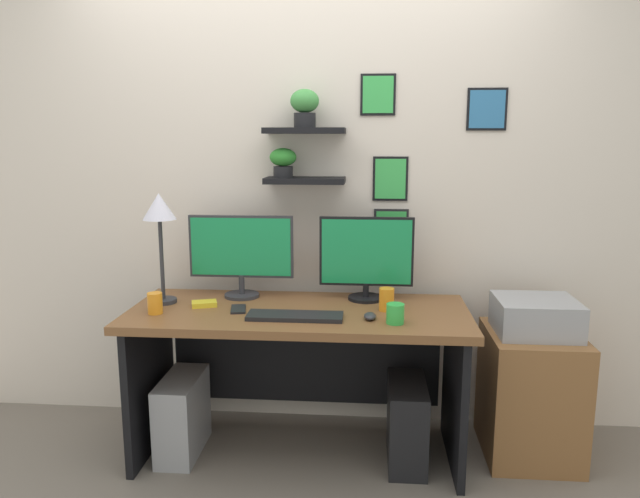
% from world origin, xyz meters
% --- Properties ---
extents(ground_plane, '(8.00, 8.00, 0.00)m').
position_xyz_m(ground_plane, '(0.00, 0.00, 0.00)').
color(ground_plane, '#70665B').
extents(back_wall_assembly, '(4.40, 0.24, 2.70)m').
position_xyz_m(back_wall_assembly, '(0.00, 0.44, 1.36)').
color(back_wall_assembly, beige).
rests_on(back_wall_assembly, ground).
extents(desk, '(1.64, 0.68, 0.75)m').
position_xyz_m(desk, '(0.00, 0.06, 0.54)').
color(desk, brown).
rests_on(desk, ground).
extents(monitor_left, '(0.54, 0.18, 0.43)m').
position_xyz_m(monitor_left, '(-0.32, 0.22, 0.99)').
color(monitor_left, '#2D2D33').
rests_on(monitor_left, desk).
extents(monitor_right, '(0.48, 0.18, 0.43)m').
position_xyz_m(monitor_right, '(0.32, 0.22, 0.97)').
color(monitor_right, black).
rests_on(monitor_right, desk).
extents(keyboard, '(0.44, 0.14, 0.02)m').
position_xyz_m(keyboard, '(0.00, -0.14, 0.76)').
color(keyboard, black).
rests_on(keyboard, desk).
extents(computer_mouse, '(0.06, 0.09, 0.03)m').
position_xyz_m(computer_mouse, '(0.34, -0.13, 0.77)').
color(computer_mouse, '#2D2D33').
rests_on(computer_mouse, desk).
extents(desk_lamp, '(0.16, 0.16, 0.55)m').
position_xyz_m(desk_lamp, '(-0.69, 0.07, 1.18)').
color(desk_lamp, '#2D2D33').
rests_on(desk_lamp, desk).
extents(cell_phone, '(0.10, 0.15, 0.01)m').
position_xyz_m(cell_phone, '(-0.29, -0.03, 0.76)').
color(cell_phone, black).
rests_on(cell_phone, desk).
extents(coffee_mug, '(0.08, 0.08, 0.09)m').
position_xyz_m(coffee_mug, '(0.46, -0.18, 0.80)').
color(coffee_mug, green).
rests_on(coffee_mug, desk).
extents(pen_cup, '(0.07, 0.07, 0.10)m').
position_xyz_m(pen_cup, '(-0.67, -0.12, 0.80)').
color(pen_cup, orange).
rests_on(pen_cup, desk).
extents(scissors_tray, '(0.14, 0.11, 0.02)m').
position_xyz_m(scissors_tray, '(-0.47, 0.02, 0.76)').
color(scissors_tray, yellow).
rests_on(scissors_tray, desk).
extents(water_cup, '(0.07, 0.07, 0.11)m').
position_xyz_m(water_cup, '(0.42, 0.02, 0.81)').
color(water_cup, orange).
rests_on(water_cup, desk).
extents(drawer_cabinet, '(0.44, 0.50, 0.63)m').
position_xyz_m(drawer_cabinet, '(1.14, 0.10, 0.32)').
color(drawer_cabinet, brown).
rests_on(drawer_cabinet, ground).
extents(printer, '(0.38, 0.34, 0.17)m').
position_xyz_m(printer, '(1.14, 0.10, 0.72)').
color(printer, '#9E9EA3').
rests_on(printer, drawer_cabinet).
extents(computer_tower_left, '(0.18, 0.40, 0.39)m').
position_xyz_m(computer_tower_left, '(-0.59, -0.04, 0.20)').
color(computer_tower_left, '#99999E').
rests_on(computer_tower_left, ground).
extents(computer_tower_right, '(0.18, 0.40, 0.40)m').
position_xyz_m(computer_tower_right, '(0.53, -0.03, 0.20)').
color(computer_tower_right, black).
rests_on(computer_tower_right, ground).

